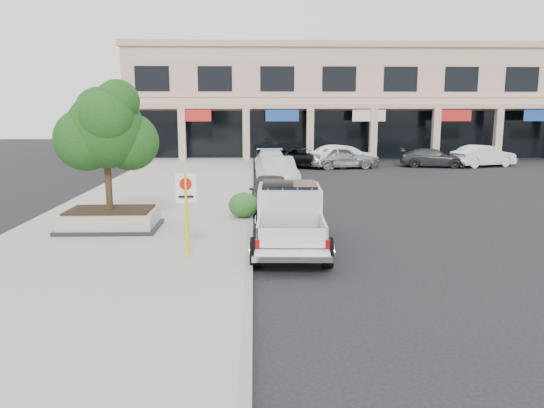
{
  "coord_description": "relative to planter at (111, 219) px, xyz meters",
  "views": [
    {
      "loc": [
        -1.4,
        -14.72,
        4.1
      ],
      "look_at": [
        -0.85,
        1.5,
        1.19
      ],
      "focal_mm": 35.0,
      "sensor_mm": 36.0,
      "label": 1
    }
  ],
  "objects": [
    {
      "name": "curb_car_d",
      "position": [
        6.02,
        20.25,
        0.22
      ],
      "size": [
        2.54,
        5.08,
        1.38
      ],
      "primitive_type": "imported",
      "rotation": [
        0.0,
        0.0,
        0.05
      ],
      "color": "black",
      "rests_on": "ground"
    },
    {
      "name": "planter",
      "position": [
        0.0,
        0.0,
        0.0
      ],
      "size": [
        3.2,
        2.2,
        0.68
      ],
      "color": "black",
      "rests_on": "sidewalk"
    },
    {
      "name": "pickup_truck",
      "position": [
        5.85,
        -2.16,
        0.44
      ],
      "size": [
        2.41,
        5.89,
        1.83
      ],
      "primitive_type": null,
      "rotation": [
        0.0,
        0.0,
        -0.04
      ],
      "color": "silver",
      "rests_on": "ground"
    },
    {
      "name": "lot_car_a",
      "position": [
        10.9,
        19.22,
        0.3
      ],
      "size": [
        4.77,
        2.41,
        1.56
      ],
      "primitive_type": "imported",
      "rotation": [
        0.0,
        0.0,
        1.7
      ],
      "color": "#929599",
      "rests_on": "ground"
    },
    {
      "name": "lot_car_d",
      "position": [
        8.2,
        19.91,
        0.22
      ],
      "size": [
        5.48,
        3.97,
        1.38
      ],
      "primitive_type": "imported",
      "rotation": [
        0.0,
        0.0,
        1.19
      ],
      "color": "black",
      "rests_on": "ground"
    },
    {
      "name": "lot_car_f",
      "position": [
        21.28,
        20.0,
        0.3
      ],
      "size": [
        4.98,
        3.08,
        1.55
      ],
      "primitive_type": "imported",
      "rotation": [
        0.0,
        0.0,
        1.9
      ],
      "color": "silver",
      "rests_on": "ground"
    },
    {
      "name": "lot_car_c",
      "position": [
        17.56,
        19.95,
        0.19
      ],
      "size": [
        4.85,
        2.81,
        1.32
      ],
      "primitive_type": "imported",
      "rotation": [
        0.0,
        0.0,
        1.35
      ],
      "color": "#2A2C2F",
      "rests_on": "ground"
    },
    {
      "name": "curb",
      "position": [
        4.65,
        3.25,
        -0.4
      ],
      "size": [
        0.2,
        52.0,
        0.15
      ],
      "primitive_type": "cube",
      "color": "gray",
      "rests_on": "ground"
    },
    {
      "name": "ground",
      "position": [
        6.2,
        -2.75,
        -0.48
      ],
      "size": [
        120.0,
        120.0,
        0.0
      ],
      "primitive_type": "plane",
      "color": "black",
      "rests_on": "ground"
    },
    {
      "name": "sidewalk",
      "position": [
        0.7,
        3.25,
        -0.4
      ],
      "size": [
        8.0,
        52.0,
        0.15
      ],
      "primitive_type": "cube",
      "color": "gray",
      "rests_on": "ground"
    },
    {
      "name": "curb_car_a",
      "position": [
        5.47,
        4.16,
        0.24
      ],
      "size": [
        1.9,
        4.27,
        1.42
      ],
      "primitive_type": "imported",
      "rotation": [
        0.0,
        0.0,
        -0.05
      ],
      "color": "#2E3133",
      "rests_on": "ground"
    },
    {
      "name": "lot_car_b",
      "position": [
        11.1,
        19.81,
        0.32
      ],
      "size": [
        5.1,
        3.44,
        1.59
      ],
      "primitive_type": "imported",
      "rotation": [
        0.0,
        0.0,
        1.97
      ],
      "color": "silver",
      "rests_on": "ground"
    },
    {
      "name": "lot_car_e",
      "position": [
        11.63,
        19.89,
        0.27
      ],
      "size": [
        4.71,
        3.42,
        1.49
      ],
      "primitive_type": "imported",
      "rotation": [
        0.0,
        0.0,
        2.0
      ],
      "color": "gray",
      "rests_on": "ground"
    },
    {
      "name": "hedge",
      "position": [
        4.4,
        1.72,
        0.14
      ],
      "size": [
        1.1,
        0.99,
        0.93
      ],
      "primitive_type": "ellipsoid",
      "color": "#144617",
      "rests_on": "sidewalk"
    },
    {
      "name": "no_parking_sign",
      "position": [
        3.0,
        -3.63,
        1.16
      ],
      "size": [
        0.55,
        0.09,
        2.3
      ],
      "color": "yellow",
      "rests_on": "sidewalk"
    },
    {
      "name": "curb_car_c",
      "position": [
        5.91,
        16.53,
        0.27
      ],
      "size": [
        2.19,
        5.2,
        1.5
      ],
      "primitive_type": "imported",
      "rotation": [
        0.0,
        0.0,
        0.02
      ],
      "color": "silver",
      "rests_on": "ground"
    },
    {
      "name": "planter_tree",
      "position": [
        0.13,
        0.15,
        2.94
      ],
      "size": [
        2.9,
        2.55,
        4.0
      ],
      "color": "#302213",
      "rests_on": "planter"
    },
    {
      "name": "curb_car_b",
      "position": [
        6.0,
        10.08,
        0.34
      ],
      "size": [
        2.22,
        5.11,
        1.63
      ],
      "primitive_type": "imported",
      "rotation": [
        0.0,
        0.0,
        0.1
      ],
      "color": "#AFB2B8",
      "rests_on": "ground"
    },
    {
      "name": "strip_mall",
      "position": [
        14.2,
        31.18,
        4.27
      ],
      "size": [
        40.55,
        12.43,
        9.5
      ],
      "color": "tan",
      "rests_on": "ground"
    }
  ]
}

